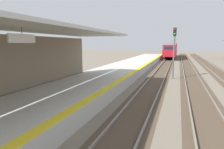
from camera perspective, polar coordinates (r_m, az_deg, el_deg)
name	(u,v)px	position (r m, az deg, el deg)	size (l,w,h in m)	color
station_platform	(90,85)	(14.84, -6.63, -3.20)	(5.00, 80.00, 0.91)	#B7B5AD
track_pair_nearest_platform	(154,84)	(17.51, 12.40, -2.80)	(2.34, 120.00, 0.16)	#4C3D2D
track_pair_middle	(195,87)	(17.47, 23.55, -3.38)	(2.34, 120.00, 0.16)	#4C3D2D
approaching_train	(171,49)	(52.90, 17.17, 7.17)	(2.93, 19.60, 4.76)	maroon
rail_signal_post	(174,48)	(20.48, 18.05, 7.54)	(0.32, 0.34, 5.20)	#4C4C4C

